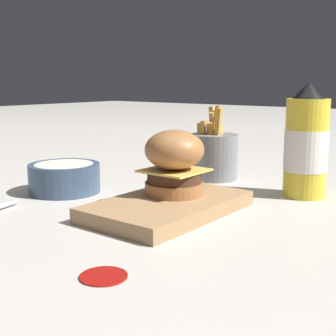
{
  "coord_description": "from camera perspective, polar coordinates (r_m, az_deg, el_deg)",
  "views": [
    {
      "loc": [
        0.57,
        0.51,
        0.21
      ],
      "look_at": [
        0.01,
        0.07,
        0.07
      ],
      "focal_mm": 50.0,
      "sensor_mm": 36.0,
      "label": 1
    }
  ],
  "objects": [
    {
      "name": "ground_plane",
      "position": [
        0.8,
        -3.61,
        -4.58
      ],
      "size": [
        6.0,
        6.0,
        0.0
      ],
      "primitive_type": "plane",
      "color": "#B7B2A8"
    },
    {
      "name": "serving_board",
      "position": [
        0.74,
        0.0,
        -4.7
      ],
      "size": [
        0.26,
        0.16,
        0.02
      ],
      "color": "#A37A51",
      "rests_on": "ground_plane"
    },
    {
      "name": "burger",
      "position": [
        0.76,
        0.78,
        0.74
      ],
      "size": [
        0.1,
        0.1,
        0.11
      ],
      "color": "#9E6638",
      "rests_on": "serving_board"
    },
    {
      "name": "ketchup_bottle",
      "position": [
        0.88,
        16.48,
        2.66
      ],
      "size": [
        0.08,
        0.08,
        0.21
      ],
      "color": "yellow",
      "rests_on": "ground_plane"
    },
    {
      "name": "fries_basket",
      "position": [
        1.01,
        5.59,
        1.58
      ],
      "size": [
        0.1,
        0.1,
        0.16
      ],
      "color": "slate",
      "rests_on": "ground_plane"
    },
    {
      "name": "side_bowl",
      "position": [
        0.9,
        -12.51,
        -1.1
      ],
      "size": [
        0.13,
        0.13,
        0.05
      ],
      "color": "#384C66",
      "rests_on": "ground_plane"
    },
    {
      "name": "ketchup_puddle",
      "position": [
        0.52,
        -7.86,
        -12.84
      ],
      "size": [
        0.05,
        0.05,
        0.0
      ],
      "color": "#9E140F",
      "rests_on": "ground_plane"
    }
  ]
}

